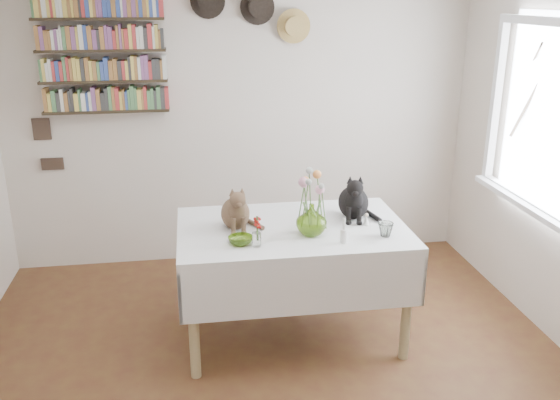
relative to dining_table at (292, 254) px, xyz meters
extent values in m
cube|color=beige|center=(-0.21, 1.43, 0.63)|extent=(4.04, 0.04, 2.54)
cube|color=white|center=(1.76, -0.04, 0.88)|extent=(0.01, 1.40, 1.20)
cube|color=white|center=(1.76, -0.04, 0.25)|extent=(0.06, 1.52, 0.06)
cube|color=white|center=(1.76, 0.69, 0.88)|extent=(0.06, 0.06, 1.20)
cube|color=white|center=(1.73, -0.04, 0.25)|extent=(0.12, 1.50, 0.04)
cube|color=white|center=(0.00, 0.00, 0.17)|extent=(1.54, 0.99, 0.07)
cylinder|color=tan|center=(-0.69, -0.41, -0.24)|extent=(0.07, 0.07, 0.76)
cylinder|color=tan|center=(0.69, -0.42, -0.24)|extent=(0.07, 0.07, 0.76)
cylinder|color=tan|center=(-0.69, 0.42, -0.24)|extent=(0.07, 0.07, 0.76)
cylinder|color=tan|center=(0.69, 0.41, -0.24)|extent=(0.07, 0.07, 0.76)
imported|color=#9ECA41|center=(0.10, -0.15, 0.31)|extent=(0.24, 0.24, 0.21)
imported|color=#9ECA41|center=(-0.37, -0.24, 0.23)|extent=(0.19, 0.19, 0.05)
imported|color=white|center=(0.56, -0.26, 0.25)|extent=(0.12, 0.12, 0.09)
cylinder|color=white|center=(0.27, -0.31, 0.25)|extent=(0.04, 0.04, 0.09)
cylinder|color=white|center=(0.27, -0.31, 0.33)|extent=(0.02, 0.02, 0.07)
cylinder|color=white|center=(-0.28, -0.29, 0.25)|extent=(0.06, 0.06, 0.09)
cone|color=white|center=(0.50, -0.05, 0.23)|extent=(0.04, 0.04, 0.06)
sphere|color=beige|center=(0.50, -0.05, 0.27)|extent=(0.03, 0.03, 0.03)
cylinder|color=#4C7233|center=(0.07, -0.14, 0.40)|extent=(0.01, 0.01, 0.30)
sphere|color=pink|center=(0.07, -0.14, 0.55)|extent=(0.07, 0.07, 0.07)
cylinder|color=#4C7233|center=(0.14, -0.17, 0.38)|extent=(0.01, 0.01, 0.26)
sphere|color=pink|center=(0.14, -0.17, 0.51)|extent=(0.06, 0.06, 0.06)
cylinder|color=#4C7233|center=(0.16, -0.12, 0.42)|extent=(0.01, 0.01, 0.34)
sphere|color=#ED8D3F|center=(0.16, -0.12, 0.59)|extent=(0.06, 0.06, 0.06)
cylinder|color=#4C7233|center=(0.04, -0.11, 0.41)|extent=(0.01, 0.01, 0.31)
sphere|color=#ED8D3F|center=(0.04, -0.11, 0.56)|extent=(0.05, 0.05, 0.05)
cylinder|color=#4C7233|center=(0.10, -0.10, 0.44)|extent=(0.01, 0.01, 0.37)
sphere|color=#999E93|center=(0.10, -0.10, 0.62)|extent=(0.04, 0.04, 0.04)
cylinder|color=#4C7233|center=(0.05, -0.18, 0.42)|extent=(0.01, 0.01, 0.33)
sphere|color=#999E93|center=(0.05, -0.18, 0.58)|extent=(0.04, 0.04, 0.04)
cylinder|color=#4C7233|center=(0.17, -0.19, 0.40)|extent=(0.01, 0.01, 0.29)
sphere|color=#999E93|center=(0.17, -0.19, 0.54)|extent=(0.04, 0.04, 0.04)
cube|color=black|center=(-1.31, 1.32, 0.78)|extent=(1.00, 0.16, 0.02)
cube|color=black|center=(-1.31, 1.32, 1.02)|extent=(1.00, 0.16, 0.02)
cube|color=black|center=(-1.31, 1.32, 1.26)|extent=(1.00, 0.16, 0.02)
cube|color=black|center=(-1.31, 1.32, 1.50)|extent=(1.00, 0.16, 0.02)
cylinder|color=black|center=(-0.46, 1.37, 1.63)|extent=(0.28, 0.02, 0.28)
cylinder|color=black|center=(-0.46, 1.33, 1.63)|extent=(0.16, 0.08, 0.16)
cylinder|color=black|center=(-0.06, 1.37, 1.58)|extent=(0.28, 0.02, 0.28)
cylinder|color=black|center=(-0.06, 1.33, 1.58)|extent=(0.16, 0.08, 0.16)
cylinder|color=tan|center=(0.24, 1.37, 1.43)|extent=(0.28, 0.02, 0.28)
cylinder|color=tan|center=(0.24, 1.33, 1.43)|extent=(0.16, 0.08, 0.16)
cube|color=#38281E|center=(-1.86, 1.39, 0.63)|extent=(0.14, 0.02, 0.18)
cube|color=#38281E|center=(-1.81, 1.39, 0.33)|extent=(0.18, 0.02, 0.10)
camera|label=1|loc=(-0.65, -3.65, 1.68)|focal=38.00mm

